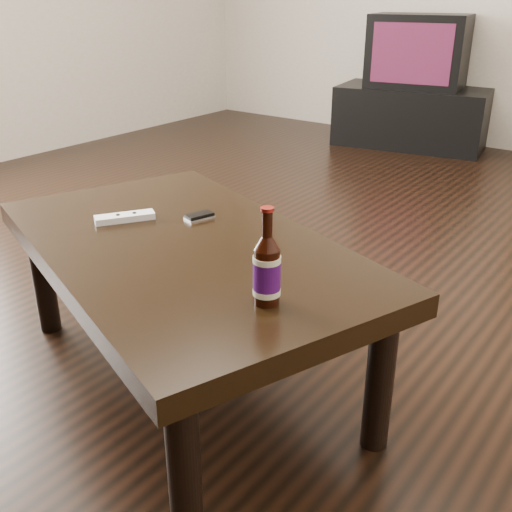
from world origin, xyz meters
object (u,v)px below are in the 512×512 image
Objects in this scene: phone at (199,216)px; coffee_table at (183,261)px; tv at (418,51)px; beer_bottle at (267,271)px; remote at (125,217)px; tv_stand at (411,117)px.

coffee_table is at bearing -46.69° from phone.
tv is 3.36m from coffee_table.
beer_bottle is at bearing -82.25° from tv.
beer_bottle is at bearing -16.10° from phone.
coffee_table is 0.20m from phone.
beer_bottle is at bearing -20.09° from coffee_table.
tv is 3.17m from phone.
phone is (0.63, -3.10, -0.22)m from tv.
phone is (-0.08, 0.17, 0.07)m from coffee_table.
phone is 0.23m from remote.
tv is 4.17× the size of remote.
remote is at bearing -92.33° from tv_stand.
phone is 0.55× the size of remote.
beer_bottle is at bearing -82.25° from tv_stand.
remote reaches higher than coffee_table.
phone reaches higher than coffee_table.
coffee_table is (0.71, -3.27, 0.18)m from tv_stand.
beer_bottle reaches higher than tv_stand.
tv reaches higher than phone.
tv is at bearing 102.29° from coffee_table.
phone is at bearing 147.09° from beer_bottle.
beer_bottle reaches higher than coffee_table.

